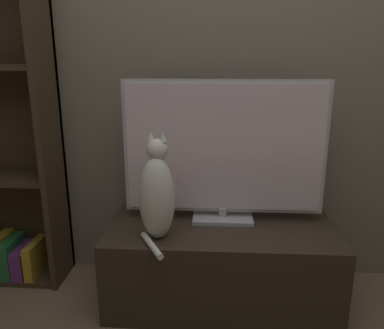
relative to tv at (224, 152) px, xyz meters
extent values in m
cube|color=#756B5B|center=(-0.01, 0.23, 0.52)|extent=(4.80, 0.05, 2.60)
cube|color=#33281E|center=(-0.01, -0.09, -0.57)|extent=(1.14, 0.54, 0.41)
cube|color=#B7B7BC|center=(0.00, 0.00, -0.35)|extent=(0.31, 0.19, 0.02)
cylinder|color=#B7B7BC|center=(0.00, 0.00, -0.32)|extent=(0.04, 0.04, 0.04)
cube|color=#B7B7BC|center=(0.00, 0.00, 0.02)|extent=(1.01, 0.02, 0.67)
cube|color=silver|center=(0.00, -0.01, 0.02)|extent=(0.98, 0.01, 0.64)
ellipsoid|color=silver|center=(-0.31, -0.24, -0.17)|extent=(0.18, 0.17, 0.39)
ellipsoid|color=olive|center=(-0.30, -0.18, -0.19)|extent=(0.10, 0.06, 0.21)
sphere|color=silver|center=(-0.30, -0.21, 0.05)|extent=(0.11, 0.11, 0.10)
cone|color=silver|center=(-0.33, -0.20, 0.11)|extent=(0.04, 0.04, 0.04)
cone|color=silver|center=(-0.28, -0.21, 0.11)|extent=(0.04, 0.04, 0.04)
cylinder|color=silver|center=(-0.32, -0.34, -0.35)|extent=(0.13, 0.22, 0.03)
cube|color=#3D2D1E|center=(-0.91, 0.06, 0.12)|extent=(0.03, 0.28, 1.79)
cube|color=#3D2D1E|center=(-1.30, 0.06, -0.76)|extent=(0.75, 0.25, 0.03)
cube|color=#B79323|center=(-1.26, 0.04, -0.64)|extent=(0.06, 0.23, 0.22)
cube|color=#236B38|center=(-1.20, 0.04, -0.64)|extent=(0.06, 0.22, 0.21)
cube|color=#6B2D75|center=(-1.13, 0.04, -0.66)|extent=(0.07, 0.22, 0.17)
cube|color=#B79323|center=(-1.06, 0.04, -0.65)|extent=(0.05, 0.22, 0.19)
camera|label=1|loc=(-0.05, -1.83, 0.43)|focal=35.00mm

